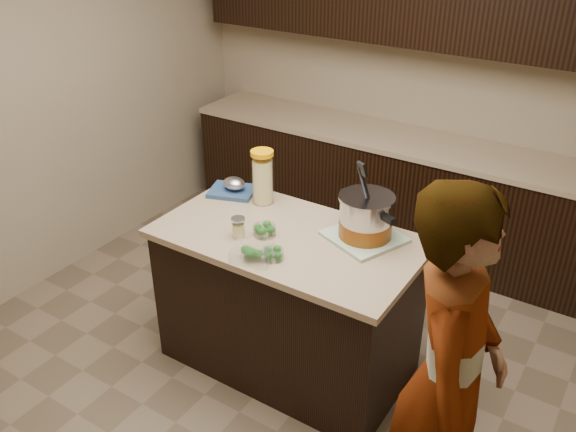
# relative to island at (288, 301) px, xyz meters

# --- Properties ---
(ground_plane) EXTENTS (4.00, 4.00, 0.00)m
(ground_plane) POSITION_rel_island_xyz_m (0.00, 0.00, -0.45)
(ground_plane) COLOR brown
(ground_plane) RESTS_ON ground
(room_shell) EXTENTS (4.04, 4.04, 2.72)m
(room_shell) POSITION_rel_island_xyz_m (0.00, 0.00, 1.26)
(room_shell) COLOR tan
(room_shell) RESTS_ON ground
(back_cabinets) EXTENTS (3.60, 0.63, 2.33)m
(back_cabinets) POSITION_rel_island_xyz_m (0.00, 1.74, 0.49)
(back_cabinets) COLOR black
(back_cabinets) RESTS_ON ground
(island) EXTENTS (1.46, 0.81, 0.90)m
(island) POSITION_rel_island_xyz_m (0.00, 0.00, 0.00)
(island) COLOR black
(island) RESTS_ON ground
(dish_towel) EXTENTS (0.47, 0.47, 0.02)m
(dish_towel) POSITION_rel_island_xyz_m (0.37, 0.20, 0.46)
(dish_towel) COLOR #618E60
(dish_towel) RESTS_ON island
(stock_pot) EXTENTS (0.40, 0.40, 0.43)m
(stock_pot) POSITION_rel_island_xyz_m (0.37, 0.20, 0.57)
(stock_pot) COLOR #B7B7BC
(stock_pot) RESTS_ON dish_towel
(lemonade_pitcher) EXTENTS (0.18, 0.18, 0.33)m
(lemonade_pitcher) POSITION_rel_island_xyz_m (-0.34, 0.25, 0.60)
(lemonade_pitcher) COLOR #D3C981
(lemonade_pitcher) RESTS_ON island
(mason_jar) EXTENTS (0.08, 0.08, 0.13)m
(mason_jar) POSITION_rel_island_xyz_m (-0.21, -0.16, 0.50)
(mason_jar) COLOR #D3C981
(mason_jar) RESTS_ON island
(broccoli_tub_left) EXTENTS (0.13, 0.13, 0.06)m
(broccoli_tub_left) POSITION_rel_island_xyz_m (-0.11, -0.07, 0.48)
(broccoli_tub_left) COLOR silver
(broccoli_tub_left) RESTS_ON island
(broccoli_tub_right) EXTENTS (0.15, 0.15, 0.05)m
(broccoli_tub_right) POSITION_rel_island_xyz_m (0.06, -0.24, 0.47)
(broccoli_tub_right) COLOR silver
(broccoli_tub_right) RESTS_ON island
(broccoli_tub_rect) EXTENTS (0.23, 0.19, 0.07)m
(broccoli_tub_rect) POSITION_rel_island_xyz_m (-0.02, -0.31, 0.48)
(broccoli_tub_rect) COLOR silver
(broccoli_tub_rect) RESTS_ON island
(blue_tray) EXTENTS (0.33, 0.29, 0.10)m
(blue_tray) POSITION_rel_island_xyz_m (-0.56, 0.24, 0.48)
(blue_tray) COLOR navy
(blue_tray) RESTS_ON island
(person) EXTENTS (0.54, 0.71, 1.74)m
(person) POSITION_rel_island_xyz_m (1.11, -0.57, 0.42)
(person) COLOR gray
(person) RESTS_ON ground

